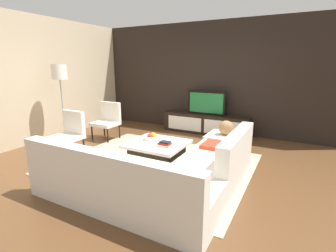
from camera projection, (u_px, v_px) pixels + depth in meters
ground_plane at (159, 165)px, 4.42m from camera, size 14.00×14.00×0.00m
feature_wall_back at (211, 78)px, 6.40m from camera, size 6.40×0.12×2.80m
side_wall_left at (43, 80)px, 5.72m from camera, size 0.12×5.20×2.80m
area_rug at (155, 164)px, 4.47m from camera, size 3.29×2.75×0.01m
media_console at (206, 124)px, 6.41m from camera, size 2.19×0.45×0.50m
television at (206, 103)px, 6.28m from camera, size 0.98×0.06×0.60m
sectional_couch at (161, 176)px, 3.36m from camera, size 2.49×2.37×0.80m
coffee_table at (157, 152)px, 4.51m from camera, size 1.00×0.93×0.38m
accent_chair_near at (69, 131)px, 4.80m from camera, size 0.52×0.52×0.87m
floor_lamp at (60, 77)px, 5.40m from camera, size 0.33×0.33×1.75m
ottoman at (225, 144)px, 4.92m from camera, size 0.70×0.70×0.40m
fruit_bowl at (152, 137)px, 4.61m from camera, size 0.28×0.28×0.14m
accent_chair_far at (108, 118)px, 5.92m from camera, size 0.56×0.50×0.87m
decorative_ball at (226, 128)px, 4.84m from camera, size 0.29×0.29×0.29m
book_stack at (165, 144)px, 4.25m from camera, size 0.22×0.16×0.09m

